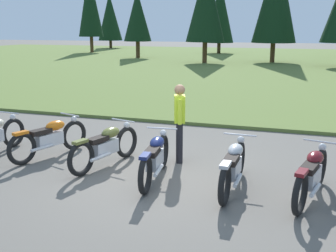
{
  "coord_description": "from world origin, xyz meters",
  "views": [
    {
      "loc": [
        2.48,
        -6.95,
        2.83
      ],
      "look_at": [
        0.0,
        0.6,
        0.9
      ],
      "focal_mm": 43.85,
      "sensor_mm": 36.0,
      "label": 1
    }
  ],
  "objects_px": {
    "motorcycle_olive": "(106,146)",
    "motorcycle_navy": "(155,157)",
    "motorcycle_orange": "(50,138)",
    "motorcycle_maroon": "(312,174)",
    "motorcycle_silver": "(233,166)",
    "rider_in_hivis_vest": "(179,119)"
  },
  "relations": [
    {
      "from": "motorcycle_navy",
      "to": "rider_in_hivis_vest",
      "type": "relative_size",
      "value": 1.26
    },
    {
      "from": "motorcycle_orange",
      "to": "motorcycle_olive",
      "type": "distance_m",
      "value": 1.47
    },
    {
      "from": "motorcycle_navy",
      "to": "motorcycle_orange",
      "type": "bearing_deg",
      "value": 167.49
    },
    {
      "from": "rider_in_hivis_vest",
      "to": "motorcycle_silver",
      "type": "bearing_deg",
      "value": -41.27
    },
    {
      "from": "motorcycle_olive",
      "to": "motorcycle_maroon",
      "type": "height_order",
      "value": "same"
    },
    {
      "from": "motorcycle_silver",
      "to": "rider_in_hivis_vest",
      "type": "relative_size",
      "value": 1.26
    },
    {
      "from": "motorcycle_olive",
      "to": "motorcycle_silver",
      "type": "height_order",
      "value": "same"
    },
    {
      "from": "motorcycle_maroon",
      "to": "rider_in_hivis_vest",
      "type": "relative_size",
      "value": 1.24
    },
    {
      "from": "rider_in_hivis_vest",
      "to": "motorcycle_olive",
      "type": "bearing_deg",
      "value": -151.65
    },
    {
      "from": "motorcycle_navy",
      "to": "motorcycle_silver",
      "type": "xyz_separation_m",
      "value": [
        1.48,
        -0.02,
        0.0
      ]
    },
    {
      "from": "rider_in_hivis_vest",
      "to": "motorcycle_maroon",
      "type": "bearing_deg",
      "value": -24.3
    },
    {
      "from": "motorcycle_navy",
      "to": "motorcycle_maroon",
      "type": "relative_size",
      "value": 1.02
    },
    {
      "from": "motorcycle_maroon",
      "to": "motorcycle_orange",
      "type": "bearing_deg",
      "value": 173.34
    },
    {
      "from": "motorcycle_maroon",
      "to": "motorcycle_olive",
      "type": "bearing_deg",
      "value": 173.45
    },
    {
      "from": "motorcycle_orange",
      "to": "motorcycle_navy",
      "type": "relative_size",
      "value": 0.96
    },
    {
      "from": "motorcycle_orange",
      "to": "motorcycle_maroon",
      "type": "relative_size",
      "value": 0.98
    },
    {
      "from": "motorcycle_orange",
      "to": "motorcycle_olive",
      "type": "bearing_deg",
      "value": -6.95
    },
    {
      "from": "motorcycle_olive",
      "to": "motorcycle_navy",
      "type": "height_order",
      "value": "same"
    },
    {
      "from": "motorcycle_orange",
      "to": "motorcycle_maroon",
      "type": "distance_m",
      "value": 5.53
    },
    {
      "from": "motorcycle_olive",
      "to": "motorcycle_navy",
      "type": "xyz_separation_m",
      "value": [
        1.24,
        -0.42,
        0.0
      ]
    },
    {
      "from": "motorcycle_navy",
      "to": "motorcycle_silver",
      "type": "distance_m",
      "value": 1.48
    },
    {
      "from": "motorcycle_silver",
      "to": "rider_in_hivis_vest",
      "type": "bearing_deg",
      "value": 138.73
    }
  ]
}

